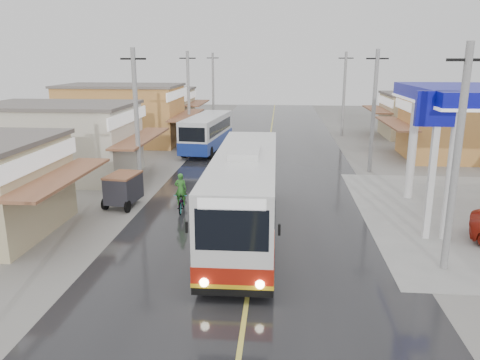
{
  "coord_description": "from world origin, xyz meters",
  "views": [
    {
      "loc": [
        0.93,
        -16.28,
        7.48
      ],
      "look_at": [
        -0.83,
        4.18,
        2.08
      ],
      "focal_mm": 35.0,
      "sensor_mm": 36.0,
      "label": 1
    }
  ],
  "objects_px": {
    "cyclist": "(182,199)",
    "tricycle_near": "(123,188)",
    "second_bus": "(207,132)",
    "coach_bus": "(245,193)"
  },
  "relations": [
    {
      "from": "coach_bus",
      "to": "second_bus",
      "type": "xyz_separation_m",
      "value": [
        -4.52,
        18.4,
        -0.31
      ]
    },
    {
      "from": "second_bus",
      "to": "cyclist",
      "type": "xyz_separation_m",
      "value": [
        1.13,
        -15.56,
        -0.89
      ]
    },
    {
      "from": "second_bus",
      "to": "tricycle_near",
      "type": "height_order",
      "value": "second_bus"
    },
    {
      "from": "second_bus",
      "to": "tricycle_near",
      "type": "bearing_deg",
      "value": -91.62
    },
    {
      "from": "coach_bus",
      "to": "tricycle_near",
      "type": "relative_size",
      "value": 5.16
    },
    {
      "from": "second_bus",
      "to": "cyclist",
      "type": "relative_size",
      "value": 4.43
    },
    {
      "from": "coach_bus",
      "to": "tricycle_near",
      "type": "distance_m",
      "value": 7.41
    },
    {
      "from": "coach_bus",
      "to": "cyclist",
      "type": "xyz_separation_m",
      "value": [
        -3.39,
        2.84,
        -1.2
      ]
    },
    {
      "from": "second_bus",
      "to": "tricycle_near",
      "type": "xyz_separation_m",
      "value": [
        -2.02,
        -15.04,
        -0.57
      ]
    },
    {
      "from": "cyclist",
      "to": "tricycle_near",
      "type": "xyz_separation_m",
      "value": [
        -3.15,
        0.52,
        0.32
      ]
    }
  ]
}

